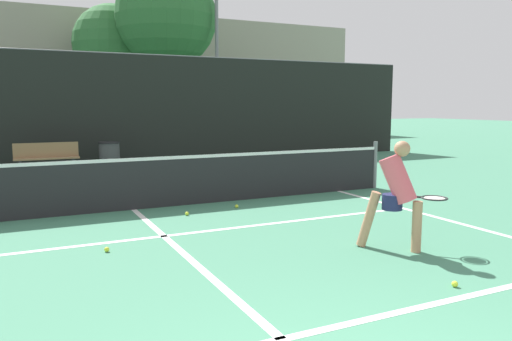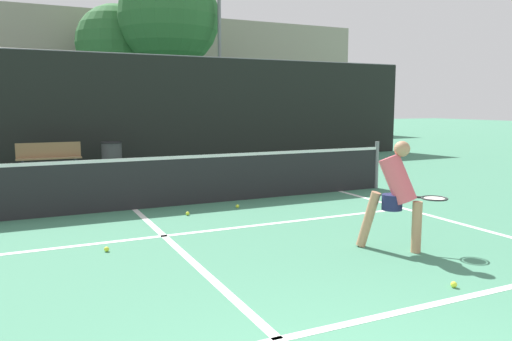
# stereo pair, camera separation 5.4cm
# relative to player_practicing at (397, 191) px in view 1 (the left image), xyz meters

# --- Properties ---
(court_baseline_near) EXTENTS (11.00, 0.10, 0.01)m
(court_baseline_near) POSITION_rel_player_practicing_xyz_m (-2.57, -1.59, -0.79)
(court_baseline_near) COLOR white
(court_baseline_near) RESTS_ON ground
(court_service_line) EXTENTS (8.25, 0.10, 0.01)m
(court_service_line) POSITION_rel_player_practicing_xyz_m (-2.57, 1.98, -0.79)
(court_service_line) COLOR white
(court_service_line) RESTS_ON ground
(court_center_mark) EXTENTS (0.10, 5.62, 0.01)m
(court_center_mark) POSITION_rel_player_practicing_xyz_m (-2.57, 1.22, -0.79)
(court_center_mark) COLOR white
(court_center_mark) RESTS_ON ground
(court_sideline_right) EXTENTS (0.10, 6.62, 0.01)m
(court_sideline_right) POSITION_rel_player_practicing_xyz_m (1.94, 1.22, -0.79)
(court_sideline_right) COLOR white
(court_sideline_right) RESTS_ON ground
(net) EXTENTS (11.09, 0.09, 1.07)m
(net) POSITION_rel_player_practicing_xyz_m (-2.57, 4.03, -0.28)
(net) COLOR slate
(net) RESTS_ON ground
(fence_back) EXTENTS (24.00, 0.06, 3.50)m
(fence_back) POSITION_rel_player_practicing_xyz_m (-2.57, 11.08, 0.95)
(fence_back) COLOR black
(fence_back) RESTS_ON ground
(player_practicing) EXTENTS (1.10, 0.85, 1.45)m
(player_practicing) POSITION_rel_player_practicing_xyz_m (0.00, 0.00, 0.00)
(player_practicing) COLOR tan
(player_practicing) RESTS_ON ground
(tennis_ball_scattered_1) EXTENTS (0.07, 0.07, 0.07)m
(tennis_ball_scattered_1) POSITION_rel_player_practicing_xyz_m (-0.82, 3.36, -0.76)
(tennis_ball_scattered_1) COLOR #D1E033
(tennis_ball_scattered_1) RESTS_ON ground
(tennis_ball_scattered_2) EXTENTS (0.07, 0.07, 0.07)m
(tennis_ball_scattered_2) POSITION_rel_player_practicing_xyz_m (-1.85, 3.15, -0.76)
(tennis_ball_scattered_2) COLOR #D1E033
(tennis_ball_scattered_2) RESTS_ON ground
(tennis_ball_scattered_5) EXTENTS (0.07, 0.07, 0.07)m
(tennis_ball_scattered_5) POSITION_rel_player_practicing_xyz_m (-3.45, 1.54, -0.76)
(tennis_ball_scattered_5) COLOR #D1E033
(tennis_ball_scattered_5) RESTS_ON ground
(tennis_ball_scattered_6) EXTENTS (0.07, 0.07, 0.07)m
(tennis_ball_scattered_6) POSITION_rel_player_practicing_xyz_m (-0.36, -1.34, -0.76)
(tennis_ball_scattered_6) COLOR #D1E033
(tennis_ball_scattered_6) RESTS_ON ground
(courtside_bench) EXTENTS (1.68, 0.40, 0.86)m
(courtside_bench) POSITION_rel_player_practicing_xyz_m (-3.70, 9.78, -0.32)
(courtside_bench) COLOR olive
(courtside_bench) RESTS_ON ground
(trash_bin) EXTENTS (0.61, 0.61, 0.81)m
(trash_bin) POSITION_rel_player_practicing_xyz_m (-1.99, 10.01, -0.38)
(trash_bin) COLOR #3F3F42
(trash_bin) RESTS_ON ground
(parked_car) EXTENTS (1.84, 4.27, 1.38)m
(parked_car) POSITION_rel_player_practicing_xyz_m (-4.91, 13.75, -0.20)
(parked_car) COLOR navy
(parked_car) RESTS_ON ground
(floodlight_mast) EXTENTS (1.10, 0.24, 9.49)m
(floodlight_mast) POSITION_rel_player_practicing_xyz_m (4.00, 16.60, 5.15)
(floodlight_mast) COLOR slate
(floodlight_mast) RESTS_ON ground
(tree_west) EXTENTS (4.12, 4.12, 7.24)m
(tree_west) POSITION_rel_player_practicing_xyz_m (1.76, 21.04, 4.38)
(tree_west) COLOR brown
(tree_west) RESTS_ON ground
(tree_mid) EXTENTS (4.72, 4.72, 8.30)m
(tree_mid) POSITION_rel_player_practicing_xyz_m (2.20, 18.46, 5.14)
(tree_mid) COLOR brown
(tree_mid) RESTS_ON ground
(tree_east) EXTENTS (3.82, 3.82, 6.72)m
(tree_east) POSITION_rel_player_practicing_xyz_m (0.07, 20.44, 4.01)
(tree_east) COLOR brown
(tree_east) RESTS_ON ground
(building_far) EXTENTS (36.00, 2.40, 6.84)m
(building_far) POSITION_rel_player_practicing_xyz_m (-2.57, 23.92, 2.63)
(building_far) COLOR gray
(building_far) RESTS_ON ground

